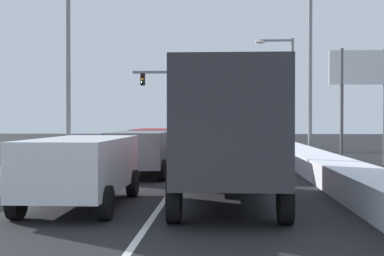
# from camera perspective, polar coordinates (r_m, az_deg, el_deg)

# --- Properties ---
(ground_plane) EXTENTS (120.00, 120.00, 0.00)m
(ground_plane) POSITION_cam_1_polar(r_m,az_deg,el_deg) (20.31, -1.02, -5.09)
(ground_plane) COLOR black
(lane_stripe_between_right_lane_and_center_lane) EXTENTS (0.14, 39.14, 0.01)m
(lane_stripe_between_right_lane_and_center_lane) POSITION_cam_1_polar(r_m,az_deg,el_deg) (23.85, -0.40, -4.20)
(lane_stripe_between_right_lane_and_center_lane) COLOR silver
(lane_stripe_between_right_lane_and_center_lane) RESTS_ON ground
(snow_bank_right_shoulder) EXTENTS (1.60, 39.14, 0.76)m
(snow_bank_right_shoulder) POSITION_cam_1_polar(r_m,az_deg,el_deg) (24.08, 12.31, -3.27)
(snow_bank_right_shoulder) COLOR white
(snow_bank_right_shoulder) RESTS_ON ground
(snow_bank_left_shoulder) EXTENTS (1.33, 39.14, 0.55)m
(snow_bank_left_shoulder) POSITION_cam_1_polar(r_m,az_deg,el_deg) (24.72, -12.78, -3.41)
(snow_bank_left_shoulder) COLOR white
(snow_bank_left_shoulder) RESTS_ON ground
(box_truck_right_lane_nearest) EXTENTS (2.53, 7.20, 3.36)m
(box_truck_right_lane_nearest) POSITION_cam_1_polar(r_m,az_deg,el_deg) (12.99, 3.94, -0.05)
(box_truck_right_lane_nearest) COLOR maroon
(box_truck_right_lane_nearest) RESTS_ON ground
(suv_charcoal_right_lane_second) EXTENTS (2.16, 4.90, 1.67)m
(suv_charcoal_right_lane_second) POSITION_cam_1_polar(r_m,az_deg,el_deg) (21.15, 3.27, -2.09)
(suv_charcoal_right_lane_second) COLOR #38383D
(suv_charcoal_right_lane_second) RESTS_ON ground
(suv_black_right_lane_third) EXTENTS (2.16, 4.90, 1.67)m
(suv_black_right_lane_third) POSITION_cam_1_polar(r_m,az_deg,el_deg) (27.81, 3.12, -1.39)
(suv_black_right_lane_third) COLOR black
(suv_black_right_lane_third) RESTS_ON ground
(suv_white_center_lane_nearest) EXTENTS (2.16, 4.90, 1.67)m
(suv_white_center_lane_nearest) POSITION_cam_1_polar(r_m,az_deg,el_deg) (12.96, -11.97, -3.98)
(suv_white_center_lane_nearest) COLOR silver
(suv_white_center_lane_nearest) RESTS_ON ground
(suv_gray_center_lane_second) EXTENTS (2.16, 4.90, 1.67)m
(suv_gray_center_lane_second) POSITION_cam_1_polar(r_m,az_deg,el_deg) (19.80, -5.52, -2.30)
(suv_gray_center_lane_second) COLOR slate
(suv_gray_center_lane_second) RESTS_ON ground
(suv_red_center_lane_third) EXTENTS (2.16, 4.90, 1.67)m
(suv_red_center_lane_third) POSITION_cam_1_polar(r_m,az_deg,el_deg) (25.97, -3.92, -1.55)
(suv_red_center_lane_third) COLOR maroon
(suv_red_center_lane_third) RESTS_ON ground
(traffic_light_gantry) EXTENTS (10.60, 0.47, 6.20)m
(traffic_light_gantry) POSITION_cam_1_polar(r_m,az_deg,el_deg) (41.57, 2.74, 4.47)
(traffic_light_gantry) COLOR slate
(traffic_light_gantry) RESTS_ON ground
(street_lamp_right_near) EXTENTS (2.66, 0.36, 9.44)m
(street_lamp_right_near) POSITION_cam_1_polar(r_m,az_deg,el_deg) (29.61, 12.19, 7.53)
(street_lamp_right_near) COLOR gray
(street_lamp_right_near) RESTS_ON ground
(street_lamp_right_mid) EXTENTS (2.66, 0.36, 7.75)m
(street_lamp_right_mid) POSITION_cam_1_polar(r_m,az_deg,el_deg) (36.54, 10.34, 4.87)
(street_lamp_right_mid) COLOR gray
(street_lamp_right_mid) RESTS_ON ground
(street_lamp_left_mid) EXTENTS (2.66, 0.36, 8.31)m
(street_lamp_left_mid) POSITION_cam_1_polar(r_m,az_deg,el_deg) (25.88, -12.63, 7.17)
(street_lamp_left_mid) COLOR gray
(street_lamp_left_mid) RESTS_ON ground
(roadside_sign_right) EXTENTS (3.20, 0.16, 5.50)m
(roadside_sign_right) POSITION_cam_1_polar(r_m,az_deg,el_deg) (25.91, 18.24, 5.05)
(roadside_sign_right) COLOR #59595B
(roadside_sign_right) RESTS_ON ground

